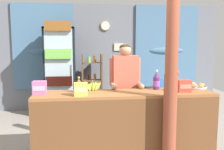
% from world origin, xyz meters
% --- Properties ---
extents(ground_plane, '(8.06, 8.06, 0.00)m').
position_xyz_m(ground_plane, '(0.00, 1.24, 0.00)').
color(ground_plane, gray).
extents(back_wall_curtained, '(5.54, 0.22, 2.52)m').
position_xyz_m(back_wall_curtained, '(0.01, 3.15, 1.30)').
color(back_wall_curtained, slate).
rests_on(back_wall_curtained, ground).
extents(stall_counter, '(2.56, 0.55, 0.91)m').
position_xyz_m(stall_counter, '(-0.05, 0.37, 0.56)').
color(stall_counter, '#935B33').
rests_on(stall_counter, ground).
extents(timber_post, '(0.20, 0.18, 2.42)m').
position_xyz_m(timber_post, '(0.48, 0.08, 1.16)').
color(timber_post, brown).
rests_on(timber_post, ground).
extents(drink_fridge, '(0.65, 0.72, 2.05)m').
position_xyz_m(drink_fridge, '(-1.11, 2.55, 1.12)').
color(drink_fridge, black).
rests_on(drink_fridge, ground).
extents(bottle_shelf_rack, '(0.48, 0.28, 1.35)m').
position_xyz_m(bottle_shelf_rack, '(-0.41, 2.77, 0.71)').
color(bottle_shelf_rack, brown).
rests_on(bottle_shelf_rack, ground).
extents(plastic_lawn_chair, '(0.50, 0.50, 0.86)m').
position_xyz_m(plastic_lawn_chair, '(1.10, 2.28, 0.49)').
color(plastic_lawn_chair, '#3884D6').
rests_on(plastic_lawn_chair, ground).
extents(shopkeeper, '(0.50, 0.42, 1.59)m').
position_xyz_m(shopkeeper, '(0.04, 0.96, 1.00)').
color(shopkeeper, '#28282D').
rests_on(shopkeeper, ground).
extents(soda_bottle_grape_soda, '(0.10, 0.10, 0.30)m').
position_xyz_m(soda_bottle_grape_soda, '(0.47, 0.64, 1.04)').
color(soda_bottle_grape_soda, '#56286B').
rests_on(soda_bottle_grape_soda, stall_counter).
extents(soda_bottle_iced_tea, '(0.08, 0.08, 0.22)m').
position_xyz_m(soda_bottle_iced_tea, '(-0.70, 0.56, 1.01)').
color(soda_bottle_iced_tea, brown).
rests_on(soda_bottle_iced_tea, stall_counter).
extents(snack_box_wafer, '(0.18, 0.14, 0.18)m').
position_xyz_m(snack_box_wafer, '(-1.23, 0.50, 1.00)').
color(snack_box_wafer, '#B76699').
rests_on(snack_box_wafer, stall_counter).
extents(snack_box_crackers, '(0.19, 0.15, 0.17)m').
position_xyz_m(snack_box_crackers, '(0.80, 0.42, 1.00)').
color(snack_box_crackers, '#E5422D').
rests_on(snack_box_crackers, stall_counter).
extents(snack_box_instant_noodle, '(0.18, 0.11, 0.18)m').
position_xyz_m(snack_box_instant_noodle, '(-0.67, 0.32, 1.00)').
color(snack_box_instant_noodle, '#EAD14C').
rests_on(snack_box_instant_noodle, stall_counter).
extents(pastry_tray, '(0.36, 0.36, 0.07)m').
position_xyz_m(pastry_tray, '(1.11, 0.69, 0.93)').
color(pastry_tray, '#BCBCC1').
rests_on(pastry_tray, stall_counter).
extents(banana_bunch, '(0.28, 0.07, 0.16)m').
position_xyz_m(banana_bunch, '(-0.50, 0.66, 0.97)').
color(banana_bunch, '#B7C647').
rests_on(banana_bunch, stall_counter).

